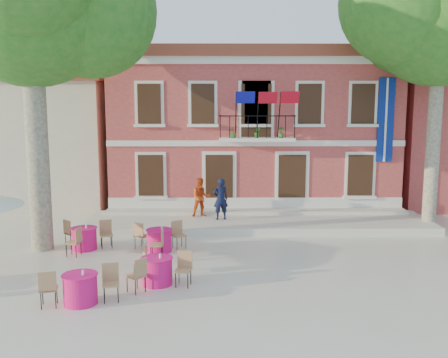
% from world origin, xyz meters
% --- Properties ---
extents(ground, '(90.00, 90.00, 0.00)m').
position_xyz_m(ground, '(0.00, 0.00, 0.00)').
color(ground, beige).
rests_on(ground, ground).
extents(main_building, '(13.50, 9.59, 7.50)m').
position_xyz_m(main_building, '(2.00, 9.99, 3.78)').
color(main_building, '#C64E47').
rests_on(main_building, ground).
extents(neighbor_west, '(9.40, 9.40, 6.40)m').
position_xyz_m(neighbor_west, '(-9.50, 11.00, 3.22)').
color(neighbor_west, beige).
rests_on(neighbor_west, ground).
extents(terrace, '(14.00, 3.40, 0.30)m').
position_xyz_m(terrace, '(2.00, 4.40, 0.15)').
color(terrace, silver).
rests_on(terrace, ground).
extents(plane_tree_west, '(5.72, 5.72, 11.24)m').
position_xyz_m(plane_tree_west, '(-5.72, 1.13, 8.28)').
color(plane_tree_west, '#A59E84').
rests_on(plane_tree_west, ground).
extents(plane_tree_east, '(5.85, 5.85, 11.50)m').
position_xyz_m(plane_tree_east, '(8.90, 4.02, 8.52)').
color(plane_tree_east, '#A59E84').
rests_on(plane_tree_east, ground).
extents(pedestrian_navy, '(0.70, 0.54, 1.71)m').
position_xyz_m(pedestrian_navy, '(0.46, 4.32, 1.15)').
color(pedestrian_navy, black).
rests_on(pedestrian_navy, terrace).
extents(pedestrian_orange, '(0.91, 0.77, 1.64)m').
position_xyz_m(pedestrian_orange, '(-0.36, 4.85, 1.12)').
color(pedestrian_orange, '#D44918').
rests_on(pedestrian_orange, terrace).
extents(cafe_table_0, '(1.97, 0.90, 0.95)m').
position_xyz_m(cafe_table_0, '(-3.06, -3.71, 0.42)').
color(cafe_table_0, '#DE1455').
rests_on(cafe_table_0, ground).
extents(cafe_table_1, '(1.77, 1.84, 0.95)m').
position_xyz_m(cafe_table_1, '(-1.31, -2.35, 0.43)').
color(cafe_table_1, '#DE1455').
rests_on(cafe_table_1, ground).
extents(cafe_table_3, '(1.83, 1.78, 0.95)m').
position_xyz_m(cafe_table_3, '(-4.25, 1.06, 0.43)').
color(cafe_table_3, '#DE1455').
rests_on(cafe_table_3, ground).
extents(cafe_table_4, '(1.87, 1.63, 0.95)m').
position_xyz_m(cafe_table_4, '(-1.63, 0.80, 0.43)').
color(cafe_table_4, '#DE1455').
rests_on(cafe_table_4, ground).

